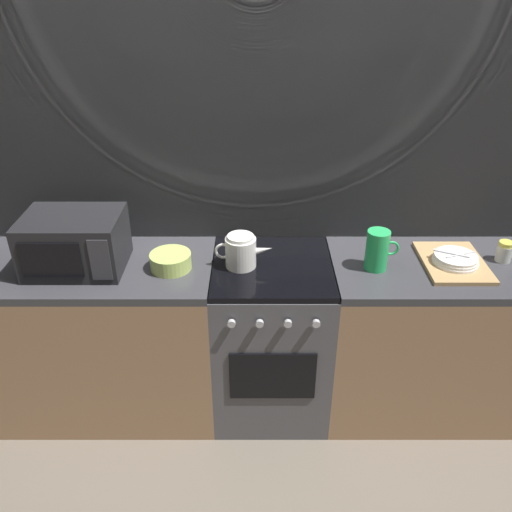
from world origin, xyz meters
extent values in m
plane|color=#6B6054|center=(0.00, 0.00, 0.00)|extent=(8.00, 8.00, 0.00)
cube|color=gray|center=(0.00, 0.33, 1.20)|extent=(3.60, 0.05, 2.40)
cube|color=#BCBCC1|center=(0.00, 0.30, 1.20)|extent=(3.58, 0.01, 2.39)
cube|color=#997251|center=(-0.90, 0.00, 0.43)|extent=(1.20, 0.60, 0.86)
cube|color=#38383D|center=(-0.90, 0.00, 0.88)|extent=(1.20, 0.60, 0.04)
cube|color=#4C4C51|center=(0.00, 0.00, 0.43)|extent=(0.60, 0.60, 0.87)
cube|color=black|center=(0.00, 0.00, 0.89)|extent=(0.59, 0.59, 0.03)
cube|color=black|center=(0.00, -0.30, 0.45)|extent=(0.42, 0.01, 0.28)
cylinder|color=#B7B7BC|center=(-0.19, -0.32, 0.78)|extent=(0.04, 0.02, 0.04)
cylinder|color=#B7B7BC|center=(-0.06, -0.32, 0.78)|extent=(0.04, 0.02, 0.04)
cylinder|color=#B7B7BC|center=(0.06, -0.32, 0.78)|extent=(0.04, 0.02, 0.04)
cylinder|color=#B7B7BC|center=(0.19, -0.32, 0.78)|extent=(0.04, 0.02, 0.04)
cube|color=#997251|center=(0.90, 0.00, 0.43)|extent=(1.20, 0.60, 0.86)
cube|color=#38383D|center=(0.90, 0.00, 0.88)|extent=(1.20, 0.60, 0.04)
cube|color=black|center=(-0.95, -0.01, 1.04)|extent=(0.46, 0.34, 0.27)
cube|color=black|center=(-1.00, -0.19, 1.04)|extent=(0.28, 0.01, 0.17)
cube|color=#333338|center=(-0.78, -0.19, 1.04)|extent=(0.09, 0.01, 0.21)
cylinder|color=white|center=(-0.16, -0.01, 0.98)|extent=(0.15, 0.15, 0.15)
cylinder|color=white|center=(-0.16, -0.01, 1.06)|extent=(0.13, 0.13, 0.02)
cone|color=white|center=(-0.05, -0.01, 0.99)|extent=(0.10, 0.04, 0.05)
torus|color=white|center=(-0.24, -0.01, 0.98)|extent=(0.08, 0.01, 0.08)
cylinder|color=#B7D166|center=(-0.49, -0.03, 0.94)|extent=(0.20, 0.20, 0.08)
cylinder|color=green|center=(0.50, -0.03, 1.00)|extent=(0.11, 0.11, 0.20)
torus|color=green|center=(0.57, -0.03, 1.01)|extent=(0.08, 0.01, 0.08)
cube|color=tan|center=(0.89, 0.01, 0.91)|extent=(0.30, 0.40, 0.02)
cylinder|color=white|center=(0.89, -0.01, 0.93)|extent=(0.22, 0.22, 0.01)
cylinder|color=white|center=(0.89, -0.01, 0.94)|extent=(0.21, 0.21, 0.01)
cylinder|color=white|center=(0.89, -0.01, 0.96)|extent=(0.21, 0.21, 0.01)
cylinder|color=silver|center=(0.91, -0.01, 0.97)|extent=(0.16, 0.07, 0.01)
cube|color=silver|center=(0.87, 0.00, 0.97)|extent=(0.16, 0.09, 0.00)
cylinder|color=silver|center=(1.15, 0.04, 0.94)|extent=(0.08, 0.08, 0.08)
cylinder|color=#D8D14C|center=(1.15, 0.04, 0.99)|extent=(0.07, 0.07, 0.02)
camera|label=1|loc=(-0.08, -2.22, 2.22)|focal=36.79mm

